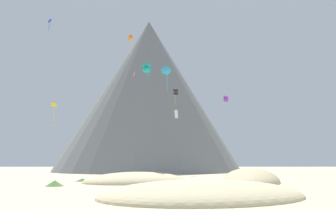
{
  "coord_description": "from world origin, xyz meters",
  "views": [
    {
      "loc": [
        1.6,
        -35.98,
        3.16
      ],
      "look_at": [
        3.12,
        38.8,
        15.8
      ],
      "focal_mm": 36.22,
      "sensor_mm": 36.0,
      "label": 1
    }
  ],
  "objects_px": {
    "bush_near_left": "(217,185)",
    "kite_white_low": "(176,114)",
    "kite_orange_high": "(130,38)",
    "kite_yellow_mid": "(54,108)",
    "rock_massif": "(147,102)",
    "kite_violet_mid": "(226,99)",
    "kite_blue_high": "(50,22)",
    "kite_cyan_mid": "(166,70)",
    "bush_scatter_east": "(55,183)",
    "kite_rainbow_high": "(135,74)",
    "kite_teal_mid": "(147,68)",
    "kite_black_mid": "(176,92)",
    "bush_ridge_crest": "(83,180)"
  },
  "relations": [
    {
      "from": "kite_violet_mid",
      "to": "kite_white_low",
      "type": "relative_size",
      "value": 0.89
    },
    {
      "from": "kite_rainbow_high",
      "to": "kite_yellow_mid",
      "type": "distance_m",
      "value": 27.71
    },
    {
      "from": "bush_near_left",
      "to": "kite_blue_high",
      "type": "bearing_deg",
      "value": 141.31
    },
    {
      "from": "rock_massif",
      "to": "kite_white_low",
      "type": "xyz_separation_m",
      "value": [
        7.71,
        -56.49,
        -12.2
      ]
    },
    {
      "from": "bush_near_left",
      "to": "kite_orange_high",
      "type": "distance_m",
      "value": 52.73
    },
    {
      "from": "bush_near_left",
      "to": "kite_white_low",
      "type": "distance_m",
      "value": 22.26
    },
    {
      "from": "rock_massif",
      "to": "kite_white_low",
      "type": "bearing_deg",
      "value": -82.23
    },
    {
      "from": "kite_yellow_mid",
      "to": "kite_teal_mid",
      "type": "relative_size",
      "value": 1.24
    },
    {
      "from": "rock_massif",
      "to": "kite_teal_mid",
      "type": "xyz_separation_m",
      "value": [
        1.73,
        -48.11,
        -1.04
      ]
    },
    {
      "from": "bush_ridge_crest",
      "to": "kite_orange_high",
      "type": "bearing_deg",
      "value": 77.64
    },
    {
      "from": "bush_near_left",
      "to": "kite_teal_mid",
      "type": "xyz_separation_m",
      "value": [
        -10.24,
        26.8,
        22.92
      ]
    },
    {
      "from": "bush_scatter_east",
      "to": "rock_massif",
      "type": "xyz_separation_m",
      "value": [
        9.2,
        72.47,
        23.8
      ]
    },
    {
      "from": "kite_violet_mid",
      "to": "kite_white_low",
      "type": "xyz_separation_m",
      "value": [
        -12.67,
        -17.11,
        -6.11
      ]
    },
    {
      "from": "kite_black_mid",
      "to": "kite_cyan_mid",
      "type": "xyz_separation_m",
      "value": [
        -2.87,
        -14.33,
        2.22
      ]
    },
    {
      "from": "kite_blue_high",
      "to": "kite_orange_high",
      "type": "distance_m",
      "value": 20.6
    },
    {
      "from": "bush_near_left",
      "to": "kite_rainbow_high",
      "type": "relative_size",
      "value": 0.51
    },
    {
      "from": "bush_scatter_east",
      "to": "kite_yellow_mid",
      "type": "distance_m",
      "value": 25.21
    },
    {
      "from": "bush_near_left",
      "to": "kite_yellow_mid",
      "type": "height_order",
      "value": "kite_yellow_mid"
    },
    {
      "from": "rock_massif",
      "to": "kite_orange_high",
      "type": "xyz_separation_m",
      "value": [
        -2.92,
        -37.29,
        9.86
      ]
    },
    {
      "from": "bush_scatter_east",
      "to": "kite_rainbow_high",
      "type": "bearing_deg",
      "value": 80.15
    },
    {
      "from": "bush_ridge_crest",
      "to": "kite_orange_high",
      "type": "height_order",
      "value": "kite_orange_high"
    },
    {
      "from": "kite_blue_high",
      "to": "bush_ridge_crest",
      "type": "bearing_deg",
      "value": 30.28
    },
    {
      "from": "kite_black_mid",
      "to": "kite_rainbow_high",
      "type": "xyz_separation_m",
      "value": [
        -11.08,
        -4.33,
        3.96
      ]
    },
    {
      "from": "kite_orange_high",
      "to": "kite_cyan_mid",
      "type": "relative_size",
      "value": 0.89
    },
    {
      "from": "kite_cyan_mid",
      "to": "kite_violet_mid",
      "type": "relative_size",
      "value": 4.21
    },
    {
      "from": "kite_blue_high",
      "to": "kite_violet_mid",
      "type": "xyz_separation_m",
      "value": [
        39.33,
        10.76,
        -14.54
      ]
    },
    {
      "from": "bush_near_left",
      "to": "kite_orange_high",
      "type": "xyz_separation_m",
      "value": [
        -14.89,
        37.62,
        33.82
      ]
    },
    {
      "from": "bush_near_left",
      "to": "kite_blue_high",
      "type": "distance_m",
      "value": 51.19
    },
    {
      "from": "rock_massif",
      "to": "kite_rainbow_high",
      "type": "height_order",
      "value": "rock_massif"
    },
    {
      "from": "kite_orange_high",
      "to": "kite_cyan_mid",
      "type": "distance_m",
      "value": 13.98
    },
    {
      "from": "kite_black_mid",
      "to": "bush_ridge_crest",
      "type": "bearing_deg",
      "value": -110.32
    },
    {
      "from": "kite_violet_mid",
      "to": "bush_scatter_east",
      "type": "bearing_deg",
      "value": 136.92
    },
    {
      "from": "rock_massif",
      "to": "kite_yellow_mid",
      "type": "relative_size",
      "value": 19.54
    },
    {
      "from": "rock_massif",
      "to": "kite_white_low",
      "type": "distance_m",
      "value": 58.3
    },
    {
      "from": "bush_ridge_crest",
      "to": "kite_teal_mid",
      "type": "xyz_separation_m",
      "value": [
        9.86,
        12.92,
        22.9
      ]
    },
    {
      "from": "kite_cyan_mid",
      "to": "kite_white_low",
      "type": "xyz_separation_m",
      "value": [
        1.67,
        -14.5,
        -12.42
      ]
    },
    {
      "from": "bush_ridge_crest",
      "to": "rock_massif",
      "type": "height_order",
      "value": "rock_massif"
    },
    {
      "from": "kite_white_low",
      "to": "rock_massif",
      "type": "bearing_deg",
      "value": 131.04
    },
    {
      "from": "kite_violet_mid",
      "to": "rock_massif",
      "type": "bearing_deg",
      "value": 26.06
    },
    {
      "from": "bush_scatter_east",
      "to": "rock_massif",
      "type": "distance_m",
      "value": 76.83
    },
    {
      "from": "bush_ridge_crest",
      "to": "kite_cyan_mid",
      "type": "relative_size",
      "value": 0.42
    },
    {
      "from": "kite_orange_high",
      "to": "bush_scatter_east",
      "type": "bearing_deg",
      "value": 56.61
    },
    {
      "from": "bush_scatter_east",
      "to": "kite_teal_mid",
      "type": "bearing_deg",
      "value": 65.83
    },
    {
      "from": "kite_orange_high",
      "to": "kite_yellow_mid",
      "type": "xyz_separation_m",
      "value": [
        -13.43,
        -14.95,
        -20.42
      ]
    },
    {
      "from": "kite_blue_high",
      "to": "kite_orange_high",
      "type": "relative_size",
      "value": 0.49
    },
    {
      "from": "kite_yellow_mid",
      "to": "kite_teal_mid",
      "type": "bearing_deg",
      "value": -125.79
    },
    {
      "from": "rock_massif",
      "to": "kite_violet_mid",
      "type": "distance_m",
      "value": 44.75
    },
    {
      "from": "kite_blue_high",
      "to": "kite_cyan_mid",
      "type": "distance_m",
      "value": 27.55
    },
    {
      "from": "rock_massif",
      "to": "kite_rainbow_high",
      "type": "relative_size",
      "value": 40.84
    },
    {
      "from": "bush_ridge_crest",
      "to": "kite_cyan_mid",
      "type": "xyz_separation_m",
      "value": [
        14.16,
        19.04,
        24.16
      ]
    }
  ]
}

